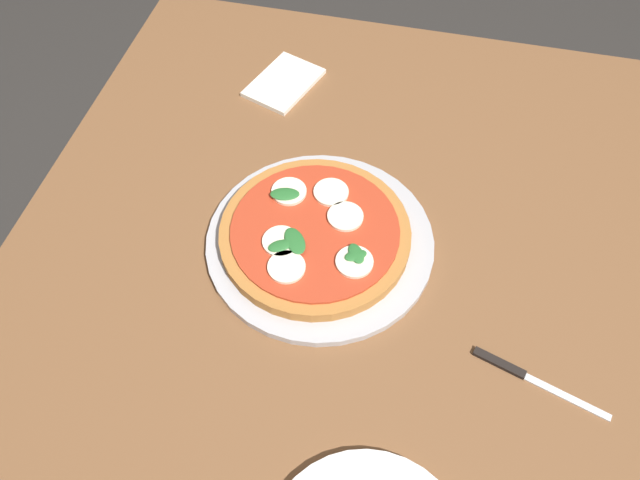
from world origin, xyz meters
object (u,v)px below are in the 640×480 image
object	(u,v)px
napkin	(284,83)
knife	(523,375)
pizza	(315,233)
serving_tray	(320,242)
dining_table	(350,316)

from	to	relation	value
napkin	knife	size ratio (longest dim) A/B	0.77
pizza	napkin	world-z (taller)	pizza
napkin	serving_tray	bearing A→B (deg)	-156.41
napkin	knife	bearing A→B (deg)	-136.64
knife	serving_tray	bearing A→B (deg)	64.73
dining_table	pizza	size ratio (longest dim) A/B	4.24
pizza	napkin	xyz separation A→B (m)	(0.31, 0.13, -0.02)
serving_tray	napkin	distance (m)	0.34
dining_table	knife	size ratio (longest dim) A/B	6.69
dining_table	pizza	world-z (taller)	pizza
dining_table	napkin	xyz separation A→B (m)	(0.36, 0.19, 0.12)
serving_tray	knife	xyz separation A→B (m)	(-0.14, -0.29, -0.00)
pizza	napkin	size ratio (longest dim) A/B	2.05
dining_table	knife	bearing A→B (deg)	-112.01
pizza	napkin	bearing A→B (deg)	22.50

